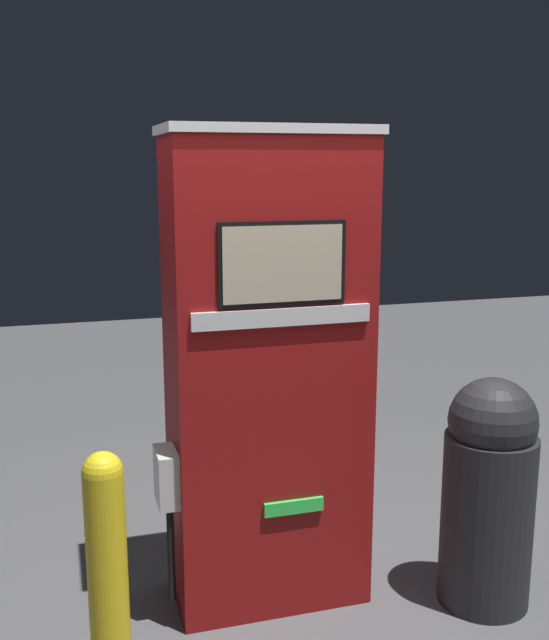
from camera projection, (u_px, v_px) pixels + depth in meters
name	position (u px, v px, depth m)	size (l,w,h in m)	color
ground_plane	(281.00, 618.00, 3.44)	(14.00, 14.00, 0.00)	#4C4C4F
gas_pump	(267.00, 374.00, 3.42)	(0.99, 0.49, 2.21)	maroon
safety_bollard	(107.00, 569.00, 2.85)	(0.16, 0.16, 1.00)	yellow
trash_bin	(488.00, 490.00, 3.47)	(0.43, 0.43, 1.10)	#232326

